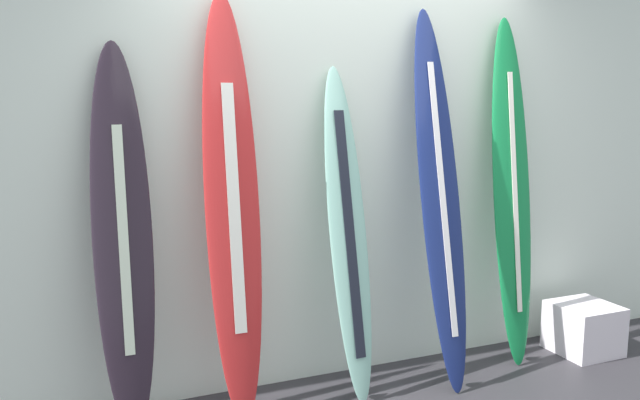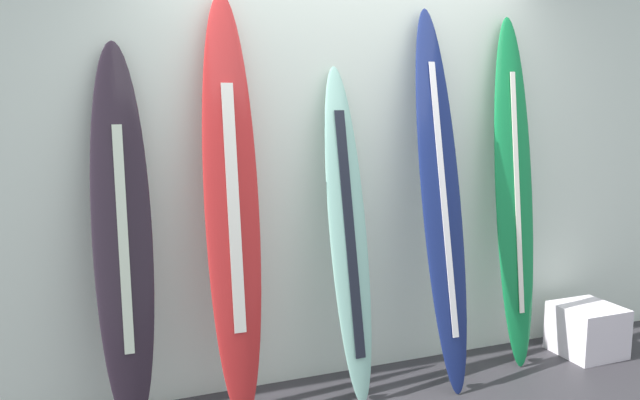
% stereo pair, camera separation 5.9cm
% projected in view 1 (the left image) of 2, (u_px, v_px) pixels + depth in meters
% --- Properties ---
extents(wall_back, '(7.20, 0.20, 2.80)m').
position_uv_depth(wall_back, '(339.00, 149.00, 3.99)').
color(wall_back, white).
rests_on(wall_back, ground).
extents(surfboard_charcoal, '(0.30, 0.32, 2.00)m').
position_uv_depth(surfboard_charcoal, '(123.00, 243.00, 3.28)').
color(surfboard_charcoal, '#271E29').
rests_on(surfboard_charcoal, ground).
extents(surfboard_crimson, '(0.30, 0.41, 2.27)m').
position_uv_depth(surfboard_crimson, '(233.00, 210.00, 3.42)').
color(surfboard_crimson, red).
rests_on(surfboard_crimson, ground).
extents(surfboard_seafoam, '(0.24, 0.47, 1.90)m').
position_uv_depth(surfboard_seafoam, '(348.00, 237.00, 3.69)').
color(surfboard_seafoam, '#88C1B0').
rests_on(surfboard_seafoam, ground).
extents(surfboard_navy, '(0.27, 0.55, 2.25)m').
position_uv_depth(surfboard_navy, '(440.00, 201.00, 3.84)').
color(surfboard_navy, navy).
rests_on(surfboard_navy, ground).
extents(surfboard_emerald, '(0.29, 0.39, 2.23)m').
position_uv_depth(surfboard_emerald, '(512.00, 194.00, 4.16)').
color(surfboard_emerald, '#147D3F').
rests_on(surfboard_emerald, ground).
extents(display_block_left, '(0.39, 0.39, 0.33)m').
position_uv_depth(display_block_left, '(584.00, 328.00, 4.39)').
color(display_block_left, white).
rests_on(display_block_left, ground).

